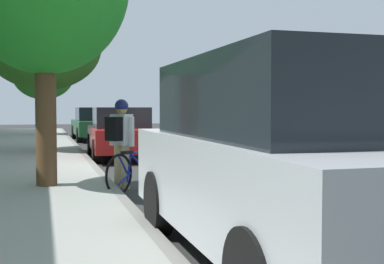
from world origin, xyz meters
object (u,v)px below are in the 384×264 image
parked_suv_silver_mid (281,159)px  parked_sedan_red_second (121,133)px  parked_sedan_green_nearest (94,124)px  cyclist_with_backpack (121,134)px  street_tree_mid_block (43,46)px  street_tree_near_cyclist (43,74)px  bicycle_at_curb (137,170)px

parked_suv_silver_mid → parked_sedan_red_second: bearing=-90.3°
parked_sedan_green_nearest → cyclist_with_backpack: 14.31m
cyclist_with_backpack → street_tree_mid_block: street_tree_mid_block is taller
cyclist_with_backpack → street_tree_near_cyclist: size_ratio=0.38×
parked_sedan_red_second → bicycle_at_curb: bearing=84.2°
parked_sedan_green_nearest → street_tree_mid_block: street_tree_mid_block is taller
bicycle_at_curb → cyclist_with_backpack: bearing=-63.0°
parked_suv_silver_mid → parked_sedan_green_nearest: bearing=-90.3°
parked_sedan_red_second → street_tree_mid_block: (2.19, -1.83, 2.73)m
parked_sedan_green_nearest → parked_suv_silver_mid: 19.35m
bicycle_at_curb → parked_suv_silver_mid: bearing=97.0°
parked_suv_silver_mid → street_tree_near_cyclist: size_ratio=1.06×
cyclist_with_backpack → street_tree_near_cyclist: bearing=-85.7°
parked_sedan_green_nearest → parked_suv_silver_mid: parked_suv_silver_mid is taller
bicycle_at_curb → cyclist_with_backpack: cyclist_with_backpack is taller
cyclist_with_backpack → street_tree_mid_block: size_ratio=0.35×
parked_sedan_green_nearest → bicycle_at_curb: size_ratio=3.41×
parked_suv_silver_mid → bicycle_at_curb: (0.57, -4.63, -0.64)m
parked_sedan_red_second → street_tree_mid_block: size_ratio=0.94×
parked_sedan_red_second → parked_sedan_green_nearest: bearing=-90.2°
parked_sedan_red_second → street_tree_mid_block: bearing=-39.9°
bicycle_at_curb → street_tree_near_cyclist: 18.39m
cyclist_with_backpack → parked_suv_silver_mid: bearing=98.9°
parked_sedan_red_second → street_tree_near_cyclist: (2.19, -11.90, 2.48)m
parked_suv_silver_mid → cyclist_with_backpack: (0.79, -5.07, -0.01)m
parked_suv_silver_mid → street_tree_near_cyclist: bearing=-84.6°
parked_sedan_green_nearest → street_tree_near_cyclist: 4.75m
parked_suv_silver_mid → street_tree_mid_block: (2.13, -12.66, 2.45)m
parked_sedan_green_nearest → street_tree_near_cyclist: size_ratio=1.00×
parked_sedan_green_nearest → street_tree_near_cyclist: (2.23, -3.38, 2.48)m
parked_sedan_green_nearest → parked_suv_silver_mid: (0.10, 19.35, 0.27)m
parked_sedan_red_second → street_tree_mid_block: street_tree_mid_block is taller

